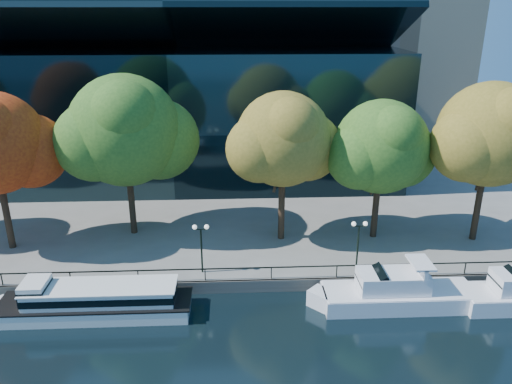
{
  "coord_description": "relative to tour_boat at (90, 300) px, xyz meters",
  "views": [
    {
      "loc": [
        2.24,
        -29.84,
        20.51
      ],
      "look_at": [
        4.07,
        8.0,
        6.27
      ],
      "focal_mm": 35.0,
      "sensor_mm": 36.0,
      "label": 1
    }
  ],
  "objects": [
    {
      "name": "ground",
      "position": [
        7.92,
        -0.64,
        -1.18
      ],
      "size": [
        160.0,
        160.0,
        0.0
      ],
      "primitive_type": "plane",
      "color": "black",
      "rests_on": "ground"
    },
    {
      "name": "promenade",
      "position": [
        7.92,
        35.74,
        -0.68
      ],
      "size": [
        90.0,
        67.08,
        1.0
      ],
      "color": "slate",
      "rests_on": "ground"
    },
    {
      "name": "railing",
      "position": [
        7.92,
        2.61,
        0.76
      ],
      "size": [
        88.2,
        0.08,
        0.99
      ],
      "color": "black",
      "rests_on": "promenade"
    },
    {
      "name": "convention_building",
      "position": [
        3.92,
        31.15,
        7.33
      ],
      "size": [
        50.0,
        24.57,
        21.43
      ],
      "color": "black",
      "rests_on": "ground"
    },
    {
      "name": "tour_boat",
      "position": [
        0.0,
        0.0,
        0.0
      ],
      "size": [
        14.6,
        3.26,
        2.77
      ],
      "color": "white",
      "rests_on": "ground"
    },
    {
      "name": "cruiser_near",
      "position": [
        21.5,
        0.11,
        -0.08
      ],
      "size": [
        12.17,
        3.13,
        3.53
      ],
      "color": "white",
      "rests_on": "ground"
    },
    {
      "name": "tree_2",
      "position": [
        1.23,
        11.35,
        9.15
      ],
      "size": [
        11.92,
        9.77,
        14.3
      ],
      "color": "black",
      "rests_on": "promenade"
    },
    {
      "name": "tree_3",
      "position": [
        14.49,
        9.54,
        8.72
      ],
      "size": [
        9.94,
        8.15,
        13.05
      ],
      "color": "black",
      "rests_on": "promenade"
    },
    {
      "name": "tree_4",
      "position": [
        22.82,
        9.54,
        7.97
      ],
      "size": [
        9.95,
        8.16,
        12.3
      ],
      "color": "black",
      "rests_on": "promenade"
    },
    {
      "name": "tree_5",
      "position": [
        31.54,
        8.58,
        9.14
      ],
      "size": [
        10.86,
        8.9,
        13.86
      ],
      "color": "black",
      "rests_on": "promenade"
    },
    {
      "name": "lamp_1",
      "position": [
        7.64,
        3.86,
        2.8
      ],
      "size": [
        1.26,
        0.36,
        4.03
      ],
      "color": "black",
      "rests_on": "promenade"
    },
    {
      "name": "lamp_2",
      "position": [
        19.75,
        3.86,
        2.8
      ],
      "size": [
        1.26,
        0.36,
        4.03
      ],
      "color": "black",
      "rests_on": "promenade"
    }
  ]
}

